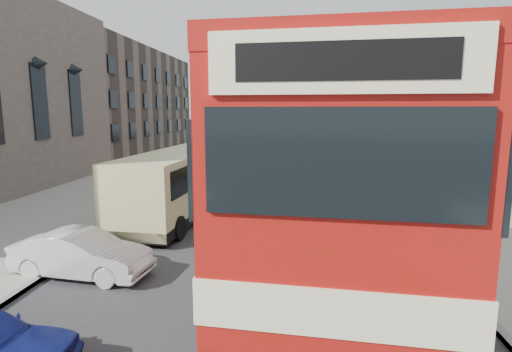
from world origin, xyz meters
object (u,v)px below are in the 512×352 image
at_px(car_right_a, 349,182).
at_px(coach, 183,179).
at_px(car_right_c, 327,151).
at_px(street_lamp, 375,114).
at_px(cyclist, 331,166).
at_px(car_left_front, 82,254).
at_px(pedestrian_far, 369,151).
at_px(bus_main, 334,214).
at_px(pedestrian_near, 422,187).
at_px(car_right_b, 343,174).
at_px(bus_second, 303,135).

bearing_deg(car_right_a, coach, -50.91).
bearing_deg(car_right_c, coach, -19.02).
xyz_separation_m(street_lamp, cyclist, (-2.45, 3.73, -3.98)).
bearing_deg(car_left_front, coach, 0.37).
bearing_deg(pedestrian_far, bus_main, -116.17).
xyz_separation_m(bus_main, pedestrian_near, (5.95, 14.00, -2.00)).
bearing_deg(car_left_front, car_right_b, -22.22).
bearing_deg(bus_main, car_right_c, -89.26).
bearing_deg(bus_second, street_lamp, 126.42).
bearing_deg(car_right_a, bus_main, -3.73).
height_order(bus_second, cyclist, bus_second).
distance_m(car_left_front, pedestrian_far, 31.66).
xyz_separation_m(car_right_b, pedestrian_near, (3.45, -6.37, 0.38)).
bearing_deg(car_left_front, car_right_c, -9.42).
distance_m(coach, car_right_a, 10.70).
xyz_separation_m(bus_main, car_left_front, (-7.22, 3.17, -2.28)).
relative_size(bus_main, pedestrian_far, 5.55).
height_order(car_left_front, car_right_b, car_left_front).
bearing_deg(bus_main, street_lamp, -97.84).
bearing_deg(car_right_b, bus_main, -2.60).
relative_size(car_left_front, car_right_a, 0.94).
bearing_deg(bus_main, coach, -55.53).
bearing_deg(car_right_c, car_right_a, 0.56).
height_order(street_lamp, car_left_front, street_lamp).
relative_size(bus_second, car_right_b, 2.39).
height_order(street_lamp, bus_second, street_lamp).
height_order(car_right_a, car_right_b, car_right_a).
xyz_separation_m(bus_second, coach, (-6.06, -15.32, -1.24)).
relative_size(pedestrian_near, pedestrian_far, 0.88).
bearing_deg(street_lamp, cyclist, 123.30).
relative_size(street_lamp, car_right_b, 1.89).
xyz_separation_m(street_lamp, pedestrian_far, (1.93, 12.57, -3.69)).
xyz_separation_m(bus_second, car_right_a, (2.72, -9.30, -2.28)).
bearing_deg(coach, street_lamp, 42.36).
bearing_deg(cyclist, pedestrian_far, 64.50).
xyz_separation_m(bus_second, car_left_front, (-7.01, -23.16, -2.24)).
bearing_deg(car_right_c, car_right_b, 0.53).
bearing_deg(car_right_a, car_left_front, -30.42).
bearing_deg(bus_main, car_right_b, -92.22).
distance_m(car_left_front, cyclist, 21.80).
relative_size(bus_second, pedestrian_far, 5.46).
xyz_separation_m(bus_main, car_right_b, (2.50, 20.37, -2.38)).
relative_size(bus_second, car_right_c, 2.41).
distance_m(car_right_a, cyclist, 5.99).
xyz_separation_m(car_right_a, car_right_c, (0.01, 18.65, 0.07)).
height_order(bus_main, bus_second, bus_main).
distance_m(bus_main, car_right_c, 35.84).
relative_size(bus_main, car_left_front, 2.47).
bearing_deg(coach, car_right_b, 51.30).
xyz_separation_m(bus_main, bus_second, (-0.22, 26.33, -0.04)).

